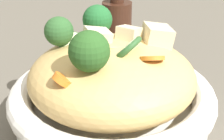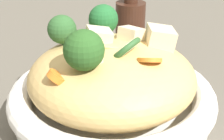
{
  "view_description": "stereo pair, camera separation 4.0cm",
  "coord_description": "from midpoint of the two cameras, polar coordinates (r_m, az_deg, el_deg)",
  "views": [
    {
      "loc": [
        -0.21,
        -0.3,
        0.25
      ],
      "look_at": [
        0.0,
        0.0,
        0.07
      ],
      "focal_mm": 53.62,
      "sensor_mm": 36.0,
      "label": 1
    },
    {
      "loc": [
        -0.17,
        -0.32,
        0.25
      ],
      "look_at": [
        0.0,
        0.0,
        0.07
      ],
      "focal_mm": 53.62,
      "sensor_mm": 36.0,
      "label": 2
    }
  ],
  "objects": [
    {
      "name": "carrot_coins",
      "position": [
        0.38,
        -3.92,
        2.13
      ],
      "size": [
        0.13,
        0.14,
        0.03
      ],
      "color": "orange",
      "rests_on": "serving_bowl"
    },
    {
      "name": "ground_plane",
      "position": [
        0.44,
        -2.65,
        -8.49
      ],
      "size": [
        3.0,
        3.0,
        0.0
      ],
      "primitive_type": "plane",
      "color": "#585248"
    },
    {
      "name": "zucchini_slices",
      "position": [
        0.4,
        -5.59,
        4.36
      ],
      "size": [
        0.09,
        0.15,
        0.04
      ],
      "color": "beige",
      "rests_on": "serving_bowl"
    },
    {
      "name": "chicken_chunks",
      "position": [
        0.4,
        0.16,
        5.01
      ],
      "size": [
        0.14,
        0.07,
        0.04
      ],
      "color": "beige",
      "rests_on": "serving_bowl"
    },
    {
      "name": "soy_sauce_bottle",
      "position": [
        0.61,
        -1.07,
        7.42
      ],
      "size": [
        0.05,
        0.05,
        0.12
      ],
      "color": "#381E14",
      "rests_on": "ground_plane"
    },
    {
      "name": "broccoli_florets",
      "position": [
        0.4,
        -7.56,
        5.94
      ],
      "size": [
        0.12,
        0.15,
        0.06
      ],
      "color": "#A0C071",
      "rests_on": "serving_bowl"
    },
    {
      "name": "serving_bowl",
      "position": [
        0.42,
        -2.73,
        -5.51
      ],
      "size": [
        0.26,
        0.26,
        0.05
      ],
      "color": "white",
      "rests_on": "ground_plane"
    },
    {
      "name": "noodle_heap",
      "position": [
        0.41,
        -2.83,
        -1.08
      ],
      "size": [
        0.2,
        0.2,
        0.09
      ],
      "color": "tan",
      "rests_on": "serving_bowl"
    }
  ]
}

